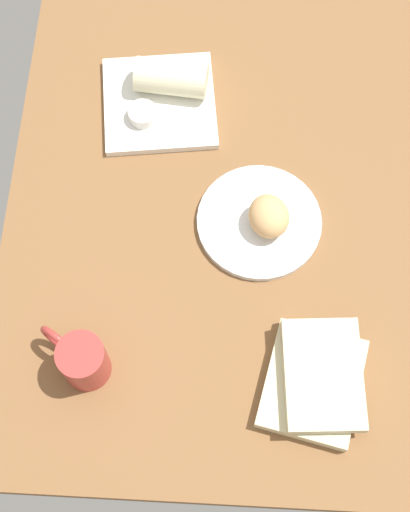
% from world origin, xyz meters
% --- Properties ---
extents(dining_table, '(1.10, 0.90, 0.04)m').
position_xyz_m(dining_table, '(0.00, 0.00, 0.02)').
color(dining_table, brown).
rests_on(dining_table, ground).
extents(round_plate, '(0.23, 0.23, 0.01)m').
position_xyz_m(round_plate, '(0.05, 0.02, 0.05)').
color(round_plate, white).
rests_on(round_plate, dining_table).
extents(scone_pastry, '(0.10, 0.09, 0.06)m').
position_xyz_m(scone_pastry, '(0.06, 0.04, 0.09)').
color(scone_pastry, tan).
rests_on(scone_pastry, round_plate).
extents(square_plate, '(0.24, 0.24, 0.02)m').
position_xyz_m(square_plate, '(-0.20, -0.18, 0.05)').
color(square_plate, white).
rests_on(square_plate, dining_table).
extents(sauce_cup, '(0.06, 0.06, 0.02)m').
position_xyz_m(sauce_cup, '(-0.16, -0.21, 0.07)').
color(sauce_cup, silver).
rests_on(sauce_cup, square_plate).
extents(breakfast_wrap, '(0.08, 0.14, 0.07)m').
position_xyz_m(breakfast_wrap, '(-0.23, -0.16, 0.09)').
color(breakfast_wrap, beige).
rests_on(breakfast_wrap, square_plate).
extents(book_stack, '(0.22, 0.19, 0.05)m').
position_xyz_m(book_stack, '(0.34, 0.13, 0.07)').
color(book_stack, beige).
rests_on(book_stack, dining_table).
extents(coffee_mug, '(0.10, 0.12, 0.10)m').
position_xyz_m(coffee_mug, '(0.34, -0.27, 0.09)').
color(coffee_mug, '#B23833').
rests_on(coffee_mug, dining_table).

